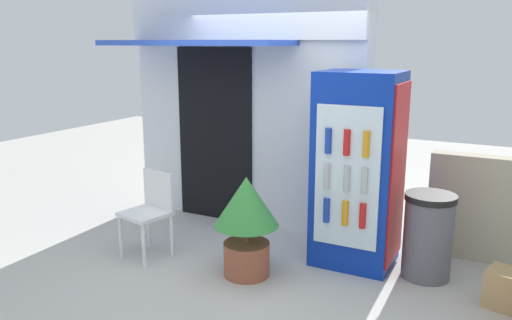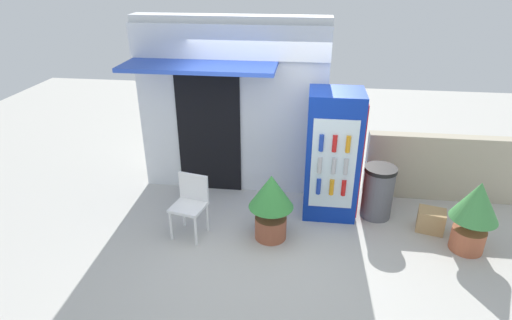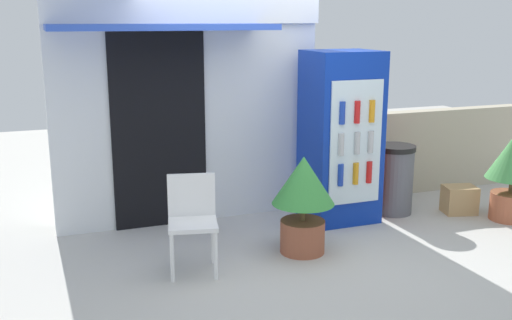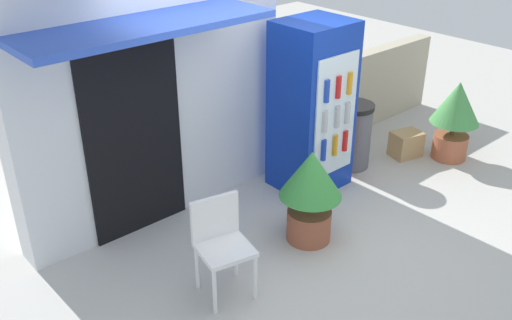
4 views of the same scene
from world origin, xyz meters
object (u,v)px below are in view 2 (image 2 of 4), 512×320
object	(u,v)px
trash_bin	(378,192)
potted_plant_curbside	(475,210)
potted_plant_near_shop	(271,201)
cardboard_box	(431,220)
drink_cooler	(333,155)
plastic_chair	(191,200)

from	to	relation	value
trash_bin	potted_plant_curbside	bearing A→B (deg)	-32.12
potted_plant_near_shop	cardboard_box	xyz separation A→B (m)	(2.27, 0.45, -0.42)
drink_cooler	potted_plant_curbside	distance (m)	1.99
potted_plant_near_shop	cardboard_box	size ratio (longest dim) A/B	2.63
trash_bin	potted_plant_near_shop	bearing A→B (deg)	-154.01
plastic_chair	drink_cooler	bearing A→B (deg)	22.43
drink_cooler	cardboard_box	distance (m)	1.68
plastic_chair	trash_bin	distance (m)	2.77
plastic_chair	potted_plant_curbside	world-z (taller)	potted_plant_curbside
drink_cooler	potted_plant_curbside	bearing A→B (deg)	-21.85
cardboard_box	potted_plant_curbside	bearing A→B (deg)	-46.66
drink_cooler	trash_bin	distance (m)	0.90
plastic_chair	trash_bin	xyz separation A→B (m)	(2.65, 0.77, -0.11)
plastic_chair	trash_bin	world-z (taller)	plastic_chair
drink_cooler	potted_plant_near_shop	distance (m)	1.20
drink_cooler	plastic_chair	bearing A→B (deg)	-157.57
potted_plant_curbside	trash_bin	size ratio (longest dim) A/B	1.25
drink_cooler	potted_plant_curbside	world-z (taller)	drink_cooler
drink_cooler	plastic_chair	world-z (taller)	drink_cooler
drink_cooler	potted_plant_near_shop	size ratio (longest dim) A/B	1.97
trash_bin	drink_cooler	bearing A→B (deg)	177.45
drink_cooler	cardboard_box	world-z (taller)	drink_cooler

